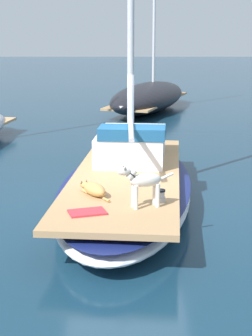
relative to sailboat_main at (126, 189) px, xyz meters
The scene contains 9 objects.
ground_plane 0.34m from the sailboat_main, ahead, with size 120.00×120.00×0.00m, color #143347.
sailboat_main is the anchor object (origin of this frame).
mast_main 3.39m from the sailboat_main, 83.73° to the left, with size 0.14×2.27×6.66m.
cabin_house 1.30m from the sailboat_main, 84.45° to the left, with size 1.59×2.34×0.84m.
dog_tan 1.65m from the sailboat_main, 110.86° to the right, with size 0.58×0.85×0.22m.
dog_white 2.29m from the sailboat_main, 83.37° to the right, with size 0.92×0.39×0.70m.
deck_winch 2.00m from the sailboat_main, 73.67° to the right, with size 0.16×0.16×0.21m.
deck_towel 2.54m from the sailboat_main, 104.04° to the right, with size 0.56×0.36×0.03m, color #C6333D.
moored_boat_far_astern 12.98m from the sailboat_main, 85.85° to the left, with size 4.53×7.58×7.37m.
Camera 1 is at (-0.01, -10.44, 3.40)m, focal length 58.85 mm.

